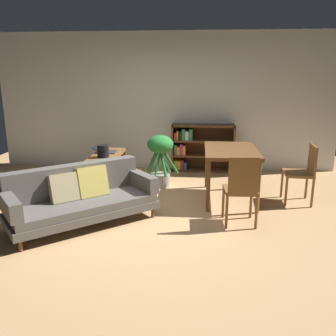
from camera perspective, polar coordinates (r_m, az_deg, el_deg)
The scene contains 11 objects.
ground_plane at distance 4.98m, azimuth -3.41°, elevation -7.64°, with size 8.16×8.16×0.00m, color tan.
back_wall_panel at distance 7.30m, azimuth -0.44°, elevation 10.49°, with size 6.80×0.10×2.70m, color silver.
fabric_couch at distance 4.79m, azimuth -13.82°, elevation -4.39°, with size 1.92×1.77×0.74m.
media_console at distance 6.40m, azimuth -9.64°, elevation -0.18°, with size 0.47×1.12×0.54m.
open_laptop at distance 6.48m, azimuth -9.87°, elevation 2.72°, with size 0.42×0.31×0.10m.
desk_speaker at distance 6.08m, azimuth -10.31°, elevation 2.67°, with size 0.19×0.19×0.21m.
potted_floor_plant at distance 6.12m, azimuth -1.24°, elevation 2.05°, with size 0.57×0.45×0.89m.
dining_table at distance 5.51m, azimuth 10.00°, elevation 2.09°, with size 0.79×1.24×0.79m.
dining_chair_near at distance 5.69m, azimuth 20.78°, elevation -0.32°, with size 0.43×0.46×0.89m.
dining_chair_far at distance 4.59m, azimuth 11.63°, elevation -3.00°, with size 0.43×0.42×0.93m.
bookshelf at distance 7.20m, azimuth 4.87°, elevation 3.27°, with size 1.23×0.34×0.93m.
Camera 1 is at (0.70, -4.55, 1.89)m, focal length 38.21 mm.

